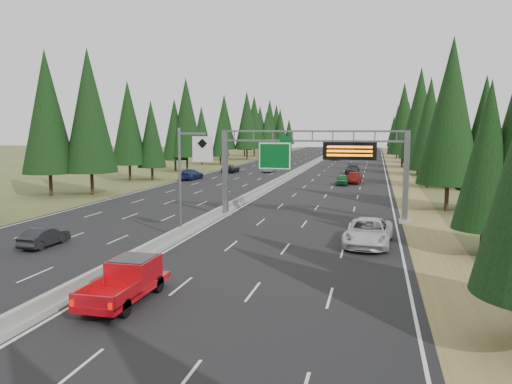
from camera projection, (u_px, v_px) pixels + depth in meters
road at (297, 173)px, 89.47m from camera, size 32.00×260.00×0.08m
shoulder_right at (400, 176)px, 85.35m from camera, size 3.60×260.00×0.06m
shoulder_left at (203, 172)px, 93.59m from camera, size 3.60×260.00×0.06m
median_barrier at (297, 171)px, 89.42m from camera, size 0.70×260.00×0.85m
sign_gantry at (319, 161)px, 43.22m from camera, size 16.75×0.98×7.80m
hov_sign_pole at (187, 175)px, 35.66m from camera, size 2.80×0.50×8.00m
tree_row_right at (444, 118)px, 65.54m from camera, size 11.75×237.74×18.94m
tree_row_left at (160, 120)px, 84.27m from camera, size 12.35×238.02×18.94m
silver_minivan at (369, 232)px, 34.13m from camera, size 3.52×6.69×1.79m
red_pickup at (130, 277)px, 23.29m from camera, size 2.04×5.71×1.86m
car_ahead_green at (342, 180)px, 70.81m from camera, size 1.83×4.29×1.44m
car_ahead_dkred at (355, 178)px, 72.81m from camera, size 2.15×4.93×1.58m
car_ahead_dkgrey at (352, 169)px, 88.42m from camera, size 2.48×5.75×1.65m
car_ahead_white at (336, 157)px, 127.59m from camera, size 2.51×5.42×1.50m
car_ahead_far at (349, 152)px, 155.52m from camera, size 2.17×4.88×1.63m
car_onc_near at (44, 237)px, 33.78m from camera, size 1.44×3.97×1.30m
car_onc_blue at (191, 174)px, 78.33m from camera, size 2.64×5.73×1.62m
car_onc_white at (268, 168)px, 91.46m from camera, size 2.01×4.38×1.46m
car_onc_far at (231, 169)px, 91.11m from camera, size 2.43×5.15×1.42m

